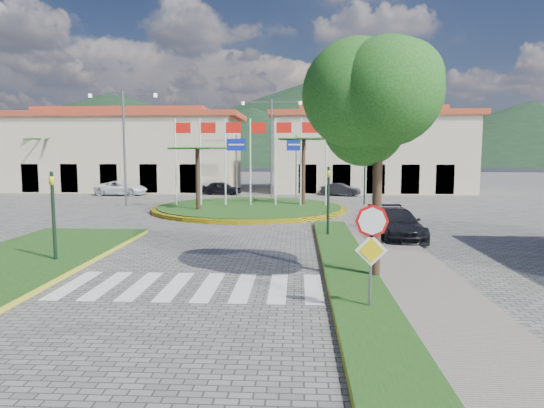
{
  "coord_description": "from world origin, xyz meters",
  "views": [
    {
      "loc": [
        3.14,
        -9.49,
        3.91
      ],
      "look_at": [
        2.21,
        8.0,
        1.97
      ],
      "focal_mm": 32.0,
      "sensor_mm": 36.0,
      "label": 1
    }
  ],
  "objects_px": {
    "deciduous_tree": "(379,107)",
    "car_dark_b": "(341,189)",
    "car_side_right": "(396,224)",
    "roundabout_island": "(250,208)",
    "white_van": "(121,188)",
    "car_dark_a": "(222,188)",
    "stop_sign": "(371,240)"
  },
  "relations": [
    {
      "from": "stop_sign",
      "to": "deciduous_tree",
      "type": "bearing_deg",
      "value": 78.82
    },
    {
      "from": "stop_sign",
      "to": "car_side_right",
      "type": "height_order",
      "value": "stop_sign"
    },
    {
      "from": "deciduous_tree",
      "to": "car_dark_a",
      "type": "relative_size",
      "value": 1.97
    },
    {
      "from": "roundabout_island",
      "to": "car_side_right",
      "type": "xyz_separation_m",
      "value": [
        7.5,
        -9.98,
        0.5
      ]
    },
    {
      "from": "deciduous_tree",
      "to": "car_side_right",
      "type": "xyz_separation_m",
      "value": [
        2.0,
        7.02,
        -4.5
      ]
    },
    {
      "from": "stop_sign",
      "to": "car_dark_a",
      "type": "relative_size",
      "value": 0.77
    },
    {
      "from": "car_dark_a",
      "to": "stop_sign",
      "type": "bearing_deg",
      "value": -154.15
    },
    {
      "from": "car_dark_a",
      "to": "car_side_right",
      "type": "height_order",
      "value": "car_side_right"
    },
    {
      "from": "deciduous_tree",
      "to": "car_dark_b",
      "type": "height_order",
      "value": "deciduous_tree"
    },
    {
      "from": "roundabout_island",
      "to": "car_dark_b",
      "type": "xyz_separation_m",
      "value": [
        6.86,
        10.67,
        0.37
      ]
    },
    {
      "from": "car_side_right",
      "to": "car_dark_a",
      "type": "bearing_deg",
      "value": 114.11
    },
    {
      "from": "stop_sign",
      "to": "car_dark_b",
      "type": "distance_m",
      "value": 30.8
    },
    {
      "from": "white_van",
      "to": "car_dark_a",
      "type": "relative_size",
      "value": 1.29
    },
    {
      "from": "car_dark_a",
      "to": "deciduous_tree",
      "type": "bearing_deg",
      "value": -151.5
    },
    {
      "from": "roundabout_island",
      "to": "stop_sign",
      "type": "xyz_separation_m",
      "value": [
        4.9,
        -20.04,
        1.61
      ]
    },
    {
      "from": "stop_sign",
      "to": "white_van",
      "type": "height_order",
      "value": "stop_sign"
    },
    {
      "from": "deciduous_tree",
      "to": "car_side_right",
      "type": "distance_m",
      "value": 8.58
    },
    {
      "from": "roundabout_island",
      "to": "white_van",
      "type": "height_order",
      "value": "roundabout_island"
    },
    {
      "from": "deciduous_tree",
      "to": "car_side_right",
      "type": "bearing_deg",
      "value": 74.11
    },
    {
      "from": "stop_sign",
      "to": "car_dark_b",
      "type": "bearing_deg",
      "value": 86.34
    },
    {
      "from": "deciduous_tree",
      "to": "car_dark_b",
      "type": "distance_m",
      "value": 28.09
    },
    {
      "from": "roundabout_island",
      "to": "car_dark_a",
      "type": "height_order",
      "value": "roundabout_island"
    },
    {
      "from": "deciduous_tree",
      "to": "white_van",
      "type": "xyz_separation_m",
      "value": [
        -17.8,
        27.08,
        -4.55
      ]
    },
    {
      "from": "car_dark_b",
      "to": "car_side_right",
      "type": "bearing_deg",
      "value": -158.66
    },
    {
      "from": "stop_sign",
      "to": "white_van",
      "type": "xyz_separation_m",
      "value": [
        -17.2,
        30.12,
        -1.17
      ]
    },
    {
      "from": "roundabout_island",
      "to": "car_side_right",
      "type": "height_order",
      "value": "roundabout_island"
    },
    {
      "from": "white_van",
      "to": "car_side_right",
      "type": "bearing_deg",
      "value": -132.73
    },
    {
      "from": "car_side_right",
      "to": "car_dark_b",
      "type": "bearing_deg",
      "value": 88.3
    },
    {
      "from": "roundabout_island",
      "to": "stop_sign",
      "type": "relative_size",
      "value": 4.79
    },
    {
      "from": "car_dark_a",
      "to": "car_dark_b",
      "type": "distance_m",
      "value": 10.5
    },
    {
      "from": "roundabout_island",
      "to": "white_van",
      "type": "bearing_deg",
      "value": 140.69
    },
    {
      "from": "car_dark_b",
      "to": "car_dark_a",
      "type": "bearing_deg",
      "value": 106.11
    }
  ]
}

